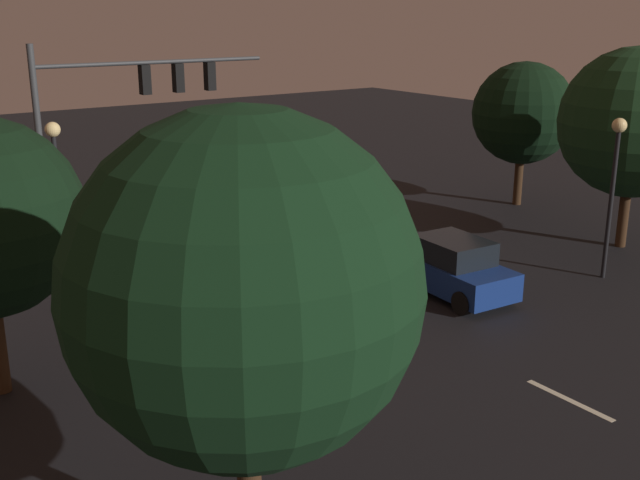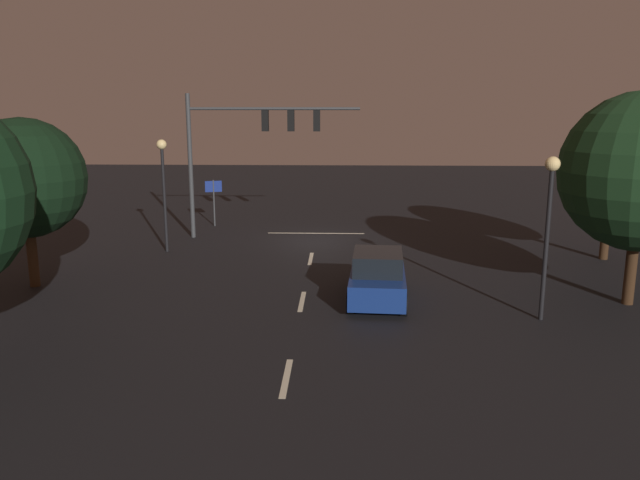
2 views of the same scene
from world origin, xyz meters
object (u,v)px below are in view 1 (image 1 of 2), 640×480
at_px(car_approaching, 449,267).
at_px(tree_left_far, 523,113).
at_px(street_lamp_right_kerb, 57,174).
at_px(tree_left_near, 634,123).
at_px(tree_right_near, 243,287).
at_px(traffic_signal_assembly, 125,103).
at_px(route_sign, 34,188).
at_px(street_lamp_left_kerb, 615,168).

height_order(car_approaching, tree_left_far, tree_left_far).
bearing_deg(street_lamp_right_kerb, tree_left_near, 157.97).
height_order(car_approaching, tree_right_near, tree_right_near).
relative_size(car_approaching, tree_left_far, 0.74).
relative_size(traffic_signal_assembly, tree_left_near, 1.21).
height_order(car_approaching, route_sign, route_sign).
bearing_deg(route_sign, traffic_signal_assembly, 129.82).
bearing_deg(tree_right_near, car_approaching, -147.77).
bearing_deg(street_lamp_left_kerb, street_lamp_right_kerb, -31.85).
xyz_separation_m(street_lamp_right_kerb, tree_left_near, (-17.38, 7.03, 0.87)).
bearing_deg(tree_right_near, street_lamp_left_kerb, -162.52).
height_order(traffic_signal_assembly, street_lamp_left_kerb, traffic_signal_assembly).
bearing_deg(car_approaching, street_lamp_right_kerb, -37.02).
bearing_deg(street_lamp_right_kerb, tree_left_far, 177.69).
xyz_separation_m(route_sign, tree_right_near, (2.54, 19.80, 2.64)).
bearing_deg(street_lamp_right_kerb, street_lamp_left_kerb, 148.15).
relative_size(street_lamp_left_kerb, tree_left_near, 0.72).
bearing_deg(tree_left_far, street_lamp_left_kerb, 57.11).
bearing_deg(route_sign, tree_left_far, 159.15).
xyz_separation_m(tree_left_near, tree_right_near, (19.00, 6.60, 0.09)).
relative_size(street_lamp_right_kerb, tree_left_near, 0.72).
bearing_deg(street_lamp_left_kerb, car_approaching, -20.53).
height_order(street_lamp_left_kerb, tree_left_near, tree_left_near).
distance_m(car_approaching, tree_right_near, 13.20).
height_order(route_sign, tree_left_near, tree_left_near).
height_order(traffic_signal_assembly, tree_right_near, traffic_signal_assembly).
bearing_deg(street_lamp_left_kerb, traffic_signal_assembly, -48.26).
bearing_deg(street_lamp_left_kerb, tree_left_near, -153.55).
bearing_deg(car_approaching, tree_right_near, 32.23).
distance_m(traffic_signal_assembly, street_lamp_left_kerb, 15.96).
bearing_deg(tree_right_near, route_sign, -97.31).
relative_size(street_lamp_left_kerb, route_sign, 1.97).
xyz_separation_m(traffic_signal_assembly, tree_right_near, (5.06, 16.78, -0.55)).
bearing_deg(tree_right_near, street_lamp_right_kerb, -96.78).
relative_size(route_sign, tree_left_far, 0.42).
bearing_deg(tree_left_near, car_approaching, -1.14).
bearing_deg(street_lamp_right_kerb, traffic_signal_assembly, -137.50).
distance_m(car_approaching, tree_left_near, 9.02).
distance_m(street_lamp_right_kerb, tree_right_near, 13.76).
xyz_separation_m(traffic_signal_assembly, street_lamp_right_kerb, (3.44, 3.15, -1.51)).
height_order(tree_left_near, tree_left_far, tree_left_near).
xyz_separation_m(car_approaching, tree_left_far, (-10.04, -6.10, 3.11)).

